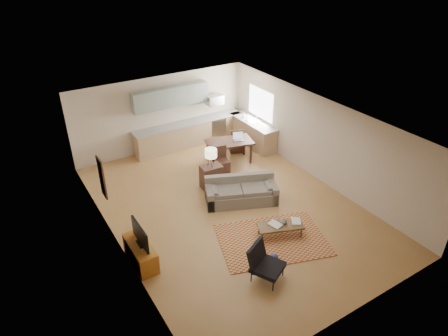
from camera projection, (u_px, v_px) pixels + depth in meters
room at (230, 166)px, 10.86m from camera, size 9.00×9.00×9.00m
kitchen_counter_back at (190, 133)px, 14.79m from camera, size 4.26×0.64×0.92m
kitchen_counter_right at (253, 133)px, 14.85m from camera, size 0.64×2.26×0.92m
kitchen_range at (215, 127)px, 15.30m from camera, size 0.62×0.62×0.90m
kitchen_microwave at (214, 100)px, 14.76m from camera, size 0.62×0.40×0.35m
upper_cabinets at (170, 97)px, 13.88m from camera, size 2.80×0.34×0.70m
window_right at (261, 103)px, 14.44m from camera, size 0.02×1.40×1.05m
wall_art_left at (102, 178)px, 9.95m from camera, size 0.06×0.42×1.10m
triptych at (159, 103)px, 13.90m from camera, size 1.70×0.04×0.50m
rug at (272, 240)px, 10.25m from camera, size 3.14×2.61×0.02m
sofa at (241, 191)px, 11.58m from camera, size 2.34×1.70×0.75m
coffee_table at (280, 230)px, 10.32m from camera, size 1.28×0.87×0.36m
book_a at (272, 227)px, 10.15m from camera, size 0.41×0.46×0.03m
book_b at (292, 221)px, 10.35m from camera, size 0.53×0.53×0.02m
vase at (284, 221)px, 10.24m from camera, size 0.22×0.22×0.18m
armchair at (268, 264)px, 8.89m from camera, size 1.01×1.01×0.86m
tv_credenza at (141, 253)px, 9.43m from camera, size 0.45×1.18×0.54m
tv at (140, 235)px, 9.18m from camera, size 0.09×0.91×0.54m
console_table at (211, 177)px, 12.28m from camera, size 0.66×0.46×0.74m
table_lamp at (211, 157)px, 11.94m from camera, size 0.39×0.39×0.60m
dining_table at (229, 151)px, 13.69m from camera, size 1.72×1.24×0.78m
dining_chair_near at (222, 161)px, 12.99m from camera, size 0.51×0.53×0.90m
dining_chair_far at (236, 140)px, 14.33m from camera, size 0.57×0.59×0.92m
laptop at (239, 137)px, 13.50m from camera, size 0.40×0.35×0.25m
soap_bottle at (244, 115)px, 14.86m from camera, size 0.12×0.12×0.19m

